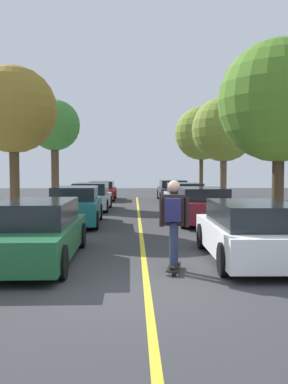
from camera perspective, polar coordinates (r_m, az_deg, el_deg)
The scene contains 18 objects.
ground at distance 7.18m, azimuth 0.42°, elevation -13.09°, with size 80.00×80.00×0.00m, color #353538.
center_line at distance 11.08m, azimuth -0.24°, elevation -7.34°, with size 0.12×39.20×0.01m, color gold.
parked_car_left_nearest at distance 9.40m, azimuth -14.71°, elevation -5.33°, with size 1.85×4.55×1.32m.
parked_car_left_near at distance 15.40m, azimuth -9.44°, elevation -1.93°, with size 1.94×4.28×1.39m.
parked_car_left_far at distance 20.96m, azimuth -7.30°, elevation -0.66°, with size 1.92×4.25×1.37m.
parked_car_left_farthest at distance 28.05m, azimuth -5.80°, elevation 0.18°, with size 1.85×4.62×1.27m.
parked_car_right_nearest at distance 9.39m, azimuth 14.71°, elevation -5.31°, with size 1.99×4.17×1.30m.
parked_car_right_near at distance 15.80m, azimuth 8.06°, elevation -1.86°, with size 1.99×4.43×1.35m.
parked_car_right_far at distance 21.35m, azimuth 5.58°, elevation -0.62°, with size 2.05×4.43×1.36m.
parked_car_right_farthest at distance 27.60m, azimuth 3.99°, elevation 0.22°, with size 1.95×4.40×1.35m.
street_tree_left_nearest at distance 16.03m, azimuth -17.58°, elevation 10.69°, with size 3.16×3.16×5.65m.
street_tree_left_near at distance 23.60m, azimuth -12.25°, elevation 8.84°, with size 2.81×2.81×5.77m.
street_tree_right_nearest at distance 14.70m, azimuth 18.17°, elevation 11.77°, with size 4.04×4.04×6.17m.
street_tree_right_near at distance 22.78m, azimuth 10.95°, elevation 8.43°, with size 3.45×3.45×5.78m.
street_tree_right_far at distance 29.99m, azimuth 7.94°, elevation 7.99°, with size 3.78×3.78×6.39m.
fire_hydrant at distance 14.00m, azimuth -16.56°, elevation -3.31°, with size 0.20×0.20×0.70m.
skateboard at distance 8.26m, azimuth 4.14°, elevation -10.33°, with size 0.37×0.87×0.10m.
skateboarder at distance 8.06m, azimuth 4.14°, elevation -3.61°, with size 0.59×0.71×1.70m.
Camera 1 is at (-0.22, -6.90, 1.99)m, focal length 38.63 mm.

